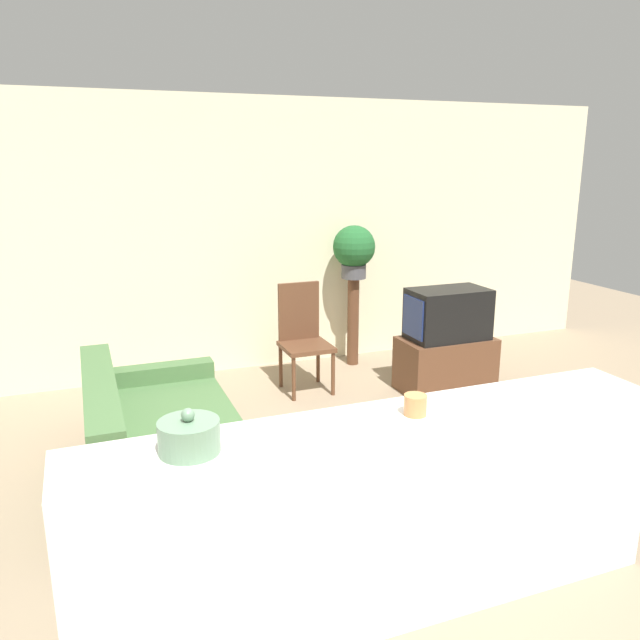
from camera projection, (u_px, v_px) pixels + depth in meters
name	position (u px, v px, depth m)	size (l,w,h in m)	color
ground_plane	(355.00, 567.00, 3.33)	(14.00, 14.00, 0.00)	gray
wall_back	(212.00, 239.00, 6.08)	(9.00, 0.06, 2.70)	beige
couch	(160.00, 444.00, 4.13)	(0.96, 1.66, 0.77)	#476B3D
tv_stand	(445.00, 364.00, 5.83)	(0.86, 0.48, 0.50)	brown
television	(447.00, 314.00, 5.70)	(0.73, 0.42, 0.46)	black
wooden_chair	(303.00, 334.00, 5.79)	(0.44, 0.44, 1.00)	brown
plant_stand	(353.00, 322.00, 6.50)	(0.12, 0.12, 0.92)	brown
potted_plant	(354.00, 249.00, 6.31)	(0.43, 0.43, 0.54)	#4C4C51
foreground_counter	(383.00, 515.00, 2.93)	(2.83, 0.44, 0.97)	white
decorative_bowl	(189.00, 436.00, 2.48)	(0.25, 0.25, 0.19)	gray
candle_jar	(415.00, 405.00, 2.85)	(0.11, 0.11, 0.10)	#C6844C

